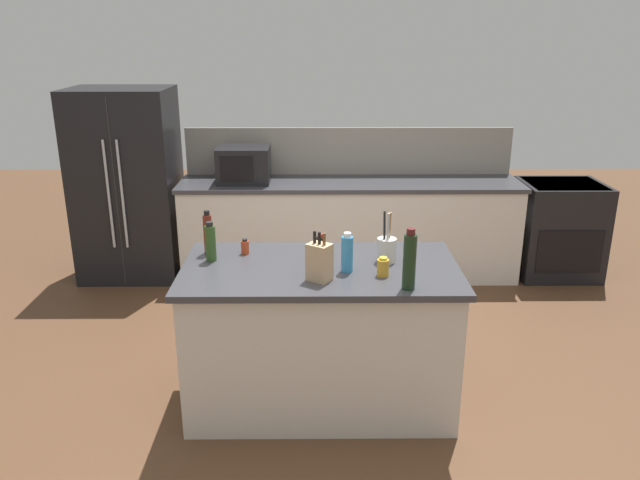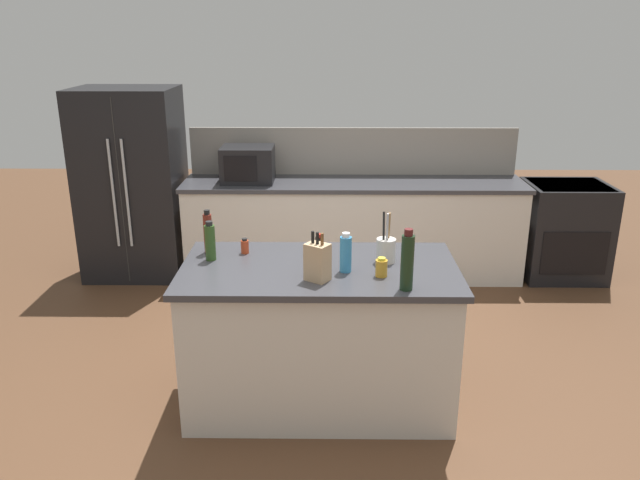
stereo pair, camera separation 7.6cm
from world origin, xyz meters
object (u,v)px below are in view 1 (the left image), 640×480
Objects in this scene: utensil_crock at (387,249)px; spice_jar_oregano at (319,252)px; vinegar_bottle at (208,233)px; soy_sauce_bottle at (321,250)px; knife_block at (319,262)px; wine_bottle at (409,261)px; microwave at (244,165)px; dish_soap_bottle at (347,253)px; refrigerator at (127,185)px; olive_oil_bottle at (211,243)px; honey_jar at (383,267)px; spice_jar_paprika at (245,247)px; range_oven at (558,229)px.

utensil_crock is 0.42m from spice_jar_oregano.
soy_sauce_bottle is at bearing -17.07° from vinegar_bottle.
soy_sauce_bottle is at bearing 121.10° from knife_block.
knife_block is 0.82× the size of wine_bottle.
dish_soap_bottle is (0.86, -2.28, -0.05)m from microwave.
soy_sauce_bottle is at bearing -50.66° from refrigerator.
honey_jar is (1.05, -0.26, -0.06)m from olive_oil_bottle.
utensil_crock is (1.11, -2.12, -0.08)m from microwave.
wine_bottle reaches higher than spice_jar_oregano.
dish_soap_bottle reaches higher than spice_jar_paprika.
refrigerator is 7.16× the size of olive_oil_bottle.
spice_jar_paprika is 0.35× the size of vinegar_bottle.
refrigerator is 2.29m from vinegar_bottle.
microwave is 2.42× the size of soy_sauce_bottle.
soy_sauce_bottle is 0.40m from honey_jar.
spice_jar_paprika is at bearing 168.60° from spice_jar_oregano.
vinegar_bottle is at bearing 176.18° from spice_jar_paprika.
dish_soap_bottle is (0.88, -0.33, -0.02)m from vinegar_bottle.
spice_jar_oregano is at bearing 173.02° from utensil_crock.
microwave is at bearing 107.93° from soy_sauce_bottle.
honey_jar is (-0.12, 0.19, -0.11)m from wine_bottle.
vinegar_bottle reaches higher than dish_soap_bottle.
knife_block is 2.89× the size of spice_jar_paprika.
knife_block is 0.24m from soy_sauce_bottle.
utensil_crock is at bearing -44.17° from refrigerator.
spice_jar_paprika is 0.72m from dish_soap_bottle.
microwave is 2.18m from spice_jar_oregano.
range_oven is 2.60× the size of wine_bottle.
vinegar_bottle is at bearing 171.08° from spice_jar_oregano.
utensil_crock is at bearing -6.98° from spice_jar_oregano.
olive_oil_bottle is at bearing -145.28° from range_oven.
wine_bottle reaches higher than vinegar_bottle.
refrigerator is at bearing 132.26° from honey_jar.
knife_block is (1.81, -2.47, 0.15)m from refrigerator.
soy_sauce_bottle is (-0.41, -0.06, 0.01)m from utensil_crock.
soy_sauce_bottle is (0.01, 0.24, -0.02)m from knife_block.
soy_sauce_bottle is at bearing -136.98° from range_oven.
spice_jar_oregano is 0.35× the size of vinegar_bottle.
vinegar_bottle is (-1.08, 0.40, 0.08)m from honey_jar.
range_oven is 3.42m from knife_block.
range_oven is at bearing 47.72° from utensil_crock.
honey_jar is at bearing -26.26° from soy_sauce_bottle.
spice_jar_oregano is at bearing 135.72° from wine_bottle.
utensil_crock is 1.32× the size of dish_soap_bottle.
olive_oil_bottle is at bearing -89.52° from microwave.
vinegar_bottle is at bearing 159.56° from dish_soap_bottle.
knife_block is 0.85m from vinegar_bottle.
refrigerator is 6.22× the size of knife_block.
microwave is at bearing 110.59° from dish_soap_bottle.
refrigerator is at bearing 129.34° from soy_sauce_bottle.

